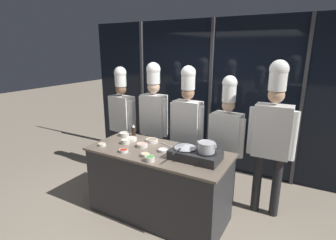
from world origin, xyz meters
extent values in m
plane|color=gray|center=(0.00, 0.00, 0.00)|extent=(24.00, 24.00, 0.00)
cube|color=black|center=(0.00, 1.84, 1.35)|extent=(5.27, 0.04, 2.70)
cube|color=#47474C|center=(-1.49, 1.79, 1.35)|extent=(0.05, 0.05, 2.70)
cube|color=#47474C|center=(0.00, 1.79, 1.35)|extent=(0.05, 0.05, 2.70)
cube|color=#47474C|center=(1.49, 1.79, 1.35)|extent=(0.05, 0.05, 2.70)
cube|color=#2D2D30|center=(0.00, 0.00, 0.45)|extent=(1.79, 0.78, 0.90)
cube|color=#756656|center=(0.00, 0.00, 0.91)|extent=(1.84, 0.82, 0.03)
cube|color=#28282B|center=(0.52, -0.01, 0.98)|extent=(0.59, 0.34, 0.11)
cylinder|color=black|center=(0.38, -0.01, 1.04)|extent=(0.23, 0.23, 0.01)
cylinder|color=black|center=(0.38, -0.19, 0.98)|extent=(0.03, 0.01, 0.03)
cylinder|color=black|center=(0.65, -0.01, 1.04)|extent=(0.23, 0.23, 0.01)
cylinder|color=black|center=(0.65, -0.19, 0.98)|extent=(0.03, 0.01, 0.03)
cylinder|color=#ADAFB5|center=(0.38, -0.01, 1.05)|extent=(0.26, 0.26, 0.01)
cone|color=#ADAFB5|center=(0.38, -0.01, 1.07)|extent=(0.27, 0.27, 0.04)
cylinder|color=black|center=(0.38, -0.24, 1.08)|extent=(0.02, 0.20, 0.02)
cylinder|color=#B7BABF|center=(0.65, -0.01, 1.11)|extent=(0.19, 0.19, 0.11)
torus|color=#B7BABF|center=(0.65, -0.01, 1.16)|extent=(0.20, 0.20, 0.01)
torus|color=#B7BABF|center=(0.54, -0.01, 1.14)|extent=(0.01, 0.05, 0.05)
torus|color=#B7BABF|center=(0.76, -0.01, 1.14)|extent=(0.01, 0.05, 0.05)
cylinder|color=#332319|center=(-0.63, 0.31, 1.00)|extent=(0.06, 0.06, 0.14)
cone|color=white|center=(-0.63, 0.31, 1.09)|extent=(0.05, 0.05, 0.04)
cylinder|color=silver|center=(-0.26, 0.01, 0.95)|extent=(0.15, 0.15, 0.04)
torus|color=silver|center=(-0.26, 0.01, 0.97)|extent=(0.15, 0.15, 0.01)
cylinder|color=#EAA893|center=(-0.26, 0.01, 0.96)|extent=(0.12, 0.12, 0.02)
cylinder|color=silver|center=(-0.24, 0.22, 0.95)|extent=(0.17, 0.17, 0.04)
torus|color=silver|center=(-0.24, 0.22, 0.97)|extent=(0.17, 0.17, 0.01)
cylinder|color=#9E896B|center=(-0.24, 0.22, 0.96)|extent=(0.14, 0.14, 0.02)
cylinder|color=silver|center=(-0.54, 0.15, 0.95)|extent=(0.16, 0.16, 0.04)
torus|color=silver|center=(-0.54, 0.15, 0.96)|extent=(0.16, 0.16, 0.01)
cylinder|color=silver|center=(-0.54, 0.15, 0.96)|extent=(0.13, 0.13, 0.02)
cylinder|color=silver|center=(-0.53, 0.00, 0.95)|extent=(0.12, 0.12, 0.05)
torus|color=silver|center=(-0.53, 0.00, 0.98)|extent=(0.12, 0.12, 0.01)
cylinder|color=silver|center=(-0.53, 0.00, 0.97)|extent=(0.10, 0.10, 0.03)
cylinder|color=silver|center=(-0.76, 0.26, 0.95)|extent=(0.15, 0.15, 0.05)
torus|color=silver|center=(-0.76, 0.26, 0.97)|extent=(0.15, 0.15, 0.01)
cylinder|color=silver|center=(-0.76, 0.26, 0.96)|extent=(0.12, 0.12, 0.03)
cylinder|color=silver|center=(-0.75, -0.22, 0.94)|extent=(0.10, 0.10, 0.03)
torus|color=silver|center=(-0.75, -0.22, 0.96)|extent=(0.10, 0.10, 0.01)
cylinder|color=beige|center=(-0.75, -0.22, 0.95)|extent=(0.08, 0.08, 0.02)
cylinder|color=silver|center=(0.08, -0.32, 0.95)|extent=(0.12, 0.12, 0.05)
torus|color=silver|center=(0.08, -0.32, 0.98)|extent=(0.12, 0.12, 0.01)
cylinder|color=#4C9E47|center=(0.08, -0.32, 0.97)|extent=(0.09, 0.09, 0.03)
cylinder|color=silver|center=(0.07, 0.01, 0.94)|extent=(0.12, 0.12, 0.03)
torus|color=silver|center=(0.07, 0.01, 0.96)|extent=(0.13, 0.13, 0.01)
cylinder|color=white|center=(0.07, 0.01, 0.95)|extent=(0.10, 0.10, 0.02)
cylinder|color=silver|center=(-0.36, -0.25, 0.94)|extent=(0.12, 0.12, 0.03)
torus|color=silver|center=(-0.36, -0.25, 0.96)|extent=(0.12, 0.12, 0.01)
cylinder|color=#B22D1E|center=(-0.36, -0.25, 0.95)|extent=(0.10, 0.10, 0.02)
cylinder|color=silver|center=(-0.04, -0.23, 0.95)|extent=(0.10, 0.10, 0.04)
torus|color=silver|center=(-0.04, -0.23, 0.96)|extent=(0.11, 0.11, 0.01)
cylinder|color=#E0C689|center=(-0.04, -0.23, 0.96)|extent=(0.08, 0.08, 0.02)
cube|color=#B2B5BA|center=(-0.02, 0.23, 0.93)|extent=(0.18, 0.07, 0.01)
ellipsoid|color=#B2B5BA|center=(0.11, 0.18, 0.94)|extent=(0.10, 0.08, 0.02)
cylinder|color=#232326|center=(-1.12, 0.79, 0.39)|extent=(0.11, 0.11, 0.77)
cylinder|color=#232326|center=(-1.36, 0.82, 0.39)|extent=(0.11, 0.11, 0.77)
cube|color=white|center=(-1.24, 0.81, 1.09)|extent=(0.46, 0.28, 0.63)
cylinder|color=white|center=(-1.01, 0.74, 1.07)|extent=(0.09, 0.09, 0.58)
cylinder|color=white|center=(-1.49, 0.80, 1.07)|extent=(0.09, 0.09, 0.58)
sphere|color=brown|center=(-1.24, 0.81, 1.52)|extent=(0.18, 0.18, 0.18)
cylinder|color=white|center=(-1.24, 0.81, 1.68)|extent=(0.19, 0.19, 0.23)
sphere|color=white|center=(-1.24, 0.81, 1.80)|extent=(0.21, 0.21, 0.21)
cylinder|color=#232326|center=(-0.46, 0.80, 0.41)|extent=(0.10, 0.10, 0.82)
cylinder|color=#232326|center=(-0.68, 0.80, 0.41)|extent=(0.10, 0.10, 0.82)
cube|color=white|center=(-0.57, 0.80, 1.15)|extent=(0.40, 0.21, 0.66)
cylinder|color=white|center=(-0.35, 0.76, 1.14)|extent=(0.08, 0.08, 0.61)
cylinder|color=white|center=(-0.80, 0.77, 1.14)|extent=(0.08, 0.08, 0.61)
sphere|color=beige|center=(-0.57, 0.80, 1.60)|extent=(0.20, 0.20, 0.20)
cylinder|color=white|center=(-0.57, 0.80, 1.77)|extent=(0.21, 0.21, 0.22)
sphere|color=white|center=(-0.57, 0.80, 1.88)|extent=(0.22, 0.22, 0.22)
cylinder|color=#2D3856|center=(0.15, 0.77, 0.40)|extent=(0.11, 0.11, 0.80)
cylinder|color=#2D3856|center=(-0.08, 0.78, 0.40)|extent=(0.11, 0.11, 0.80)
cube|color=white|center=(0.04, 0.77, 1.12)|extent=(0.42, 0.23, 0.65)
cylinder|color=white|center=(0.27, 0.73, 1.11)|extent=(0.08, 0.08, 0.59)
cylinder|color=white|center=(-0.20, 0.75, 1.11)|extent=(0.08, 0.08, 0.59)
sphere|color=#A87A5B|center=(0.04, 0.77, 1.56)|extent=(0.19, 0.19, 0.19)
cylinder|color=white|center=(0.04, 0.77, 1.73)|extent=(0.20, 0.20, 0.24)
sphere|color=white|center=(0.04, 0.77, 1.85)|extent=(0.22, 0.22, 0.22)
cylinder|color=#4C4C51|center=(0.76, 0.77, 0.37)|extent=(0.11, 0.11, 0.74)
cylinder|color=#4C4C51|center=(0.53, 0.79, 0.37)|extent=(0.11, 0.11, 0.74)
cube|color=white|center=(0.64, 0.78, 1.04)|extent=(0.42, 0.25, 0.60)
cylinder|color=white|center=(0.87, 0.73, 1.02)|extent=(0.08, 0.08, 0.55)
cylinder|color=white|center=(0.42, 0.77, 1.02)|extent=(0.08, 0.08, 0.55)
sphere|color=beige|center=(0.64, 0.78, 1.44)|extent=(0.18, 0.18, 0.18)
cylinder|color=white|center=(0.64, 0.78, 1.62)|extent=(0.18, 0.18, 0.26)
sphere|color=white|center=(0.64, 0.78, 1.75)|extent=(0.20, 0.20, 0.20)
cylinder|color=#232326|center=(1.36, 0.76, 0.42)|extent=(0.12, 0.12, 0.84)
cylinder|color=#232326|center=(1.12, 0.75, 0.42)|extent=(0.12, 0.12, 0.84)
cube|color=white|center=(1.24, 0.75, 1.18)|extent=(0.45, 0.25, 0.68)
cylinder|color=white|center=(1.49, 0.73, 1.16)|extent=(0.09, 0.09, 0.62)
cylinder|color=white|center=(0.99, 0.71, 1.16)|extent=(0.09, 0.09, 0.62)
sphere|color=tan|center=(1.24, 0.75, 1.64)|extent=(0.20, 0.20, 0.20)
cylinder|color=white|center=(1.24, 0.75, 1.83)|extent=(0.21, 0.21, 0.26)
sphere|color=white|center=(1.24, 0.75, 1.95)|extent=(0.23, 0.23, 0.23)
camera|label=1|loc=(1.65, -2.66, 2.20)|focal=28.00mm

